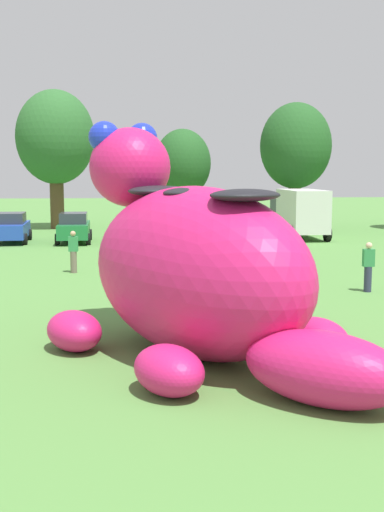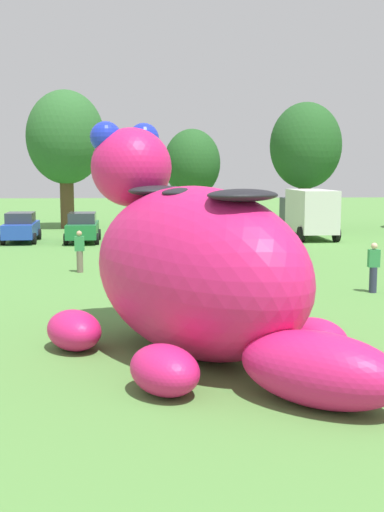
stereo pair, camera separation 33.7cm
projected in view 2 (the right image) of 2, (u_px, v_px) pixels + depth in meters
ground_plane at (219, 347)px, 15.26m from camera, size 160.00×160.00×0.00m
giant_inflatable_creature at (196, 269)px, 14.41m from camera, size 8.84×8.85×5.38m
car_blue at (21, 227)px, 37.10m from camera, size 2.15×4.21×1.72m
car_green at (83, 227)px, 37.01m from camera, size 2.08×4.17×1.72m
car_orange at (150, 226)px, 37.92m from camera, size 2.01×4.14×1.72m
car_yellow at (218, 226)px, 37.63m from camera, size 2.07×4.17×1.72m
box_truck at (308, 212)px, 39.36m from camera, size 2.55×6.48×2.95m
tree_mid_left at (66, 138)px, 45.11m from camera, size 5.44×5.44×9.66m
tree_centre_left at (192, 164)px, 44.39m from camera, size 3.90×3.90×6.92m
tree_centre at (306, 147)px, 44.40m from camera, size 4.92×4.92×8.74m
spectator_near_inflatable at (373, 268)px, 21.89m from camera, size 0.38×0.26×1.71m
spectator_mid_field at (235, 279)px, 19.64m from camera, size 0.38×0.26×1.71m
spectator_by_cars at (80, 252)px, 26.17m from camera, size 0.38×0.26×1.71m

